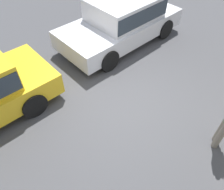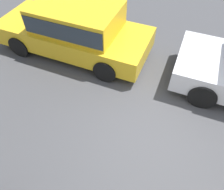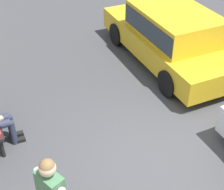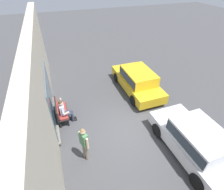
# 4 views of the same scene
# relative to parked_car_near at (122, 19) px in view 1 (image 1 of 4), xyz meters

# --- Properties ---
(ground_plane) EXTENTS (60.00, 60.00, 0.00)m
(ground_plane) POSITION_rel_parked_car_near_xyz_m (2.03, 2.15, -0.80)
(ground_plane) COLOR #424244
(parked_car_near) EXTENTS (4.22, 2.00, 1.46)m
(parked_car_near) POSITION_rel_parked_car_near_xyz_m (0.00, 0.00, 0.00)
(parked_car_near) COLOR silver
(parked_car_near) RESTS_ON ground_plane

